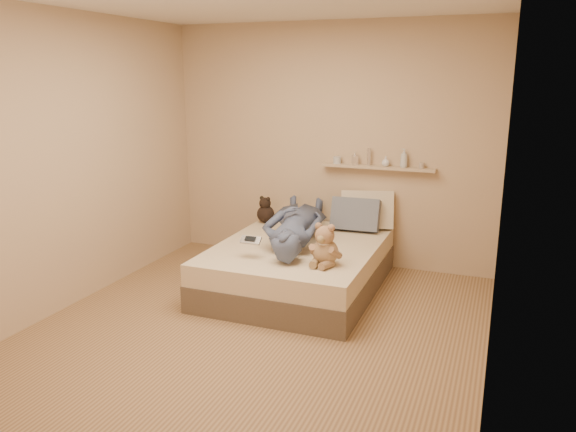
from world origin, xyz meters
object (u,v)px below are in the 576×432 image
at_px(teddy_bear, 325,248).
at_px(pillow_cream, 367,210).
at_px(wall_shelf, 378,167).
at_px(person, 295,223).
at_px(pillow_grey, 355,215).
at_px(bed, 298,266).
at_px(dark_plush, 265,211).
at_px(game_console, 251,240).

distance_m(teddy_bear, pillow_cream, 1.32).
bearing_deg(wall_shelf, pillow_cream, -135.84).
bearing_deg(person, pillow_grey, -138.81).
bearing_deg(bed, teddy_bear, -49.22).
height_order(bed, dark_plush, dark_plush).
distance_m(game_console, teddy_bear, 0.68).
relative_size(bed, wall_shelf, 1.58).
height_order(person, wall_shelf, wall_shelf).
relative_size(teddy_bear, pillow_cream, 0.68).
height_order(pillow_cream, person, pillow_cream).
xyz_separation_m(dark_plush, wall_shelf, (1.18, 0.27, 0.52)).
xyz_separation_m(game_console, pillow_cream, (0.73, 1.37, 0.03)).
bearing_deg(pillow_grey, wall_shelf, 52.24).
bearing_deg(person, teddy_bear, 117.62).
xyz_separation_m(pillow_cream, wall_shelf, (0.08, 0.08, 0.45)).
relative_size(bed, game_console, 9.98).
bearing_deg(teddy_bear, pillow_cream, 87.83).
relative_size(game_console, pillow_cream, 0.35).
bearing_deg(game_console, wall_shelf, 60.85).
bearing_deg(pillow_grey, teddy_bear, -88.13).
height_order(pillow_cream, wall_shelf, wall_shelf).
bearing_deg(dark_plush, pillow_grey, 2.69).
xyz_separation_m(bed, teddy_bear, (0.42, -0.49, 0.38)).
bearing_deg(dark_plush, pillow_cream, 9.69).
bearing_deg(pillow_grey, game_console, -117.43).
bearing_deg(person, game_console, 59.92).
relative_size(pillow_cream, pillow_grey, 1.10).
bearing_deg(dark_plush, game_console, -72.54).
distance_m(game_console, pillow_cream, 1.55).
relative_size(pillow_cream, person, 0.35).
height_order(bed, game_console, game_console).
xyz_separation_m(game_console, wall_shelf, (0.81, 1.45, 0.48)).
relative_size(pillow_cream, wall_shelf, 0.46).
height_order(dark_plush, pillow_grey, pillow_grey).
bearing_deg(pillow_cream, person, -125.41).
bearing_deg(pillow_grey, person, -126.11).
height_order(game_console, dark_plush, dark_plush).
bearing_deg(bed, wall_shelf, 58.82).
relative_size(dark_plush, wall_shelf, 0.25).
relative_size(bed, teddy_bear, 5.05).
bearing_deg(dark_plush, person, -44.73).
xyz_separation_m(bed, dark_plush, (-0.63, 0.64, 0.35)).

